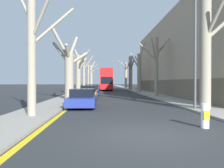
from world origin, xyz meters
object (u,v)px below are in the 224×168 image
Objects in this scene: street_tree_left_2 at (79,71)px; street_tree_right_4 at (126,74)px; street_tree_right_1 at (156,64)px; parked_car_3 at (93,89)px; street_tree_left_3 at (84,71)px; street_tree_left_5 at (91,75)px; double_decker_bus at (106,78)px; traffic_bollard at (205,116)px; lamp_post at (194,42)px; parked_car_2 at (92,91)px; street_tree_left_1 at (69,69)px; street_tree_left_4 at (89,75)px; street_tree_left_0 at (33,52)px; street_tree_right_0 at (206,47)px; street_tree_right_2 at (139,71)px; parked_car_1 at (89,93)px; street_tree_right_3 at (131,72)px; parked_car_0 at (83,98)px.

street_tree_left_2 is 0.87× the size of street_tree_right_4.
street_tree_right_1 is 1.71× the size of parked_car_3.
street_tree_left_3 is 1.01× the size of street_tree_left_5.
street_tree_left_5 reaches higher than double_decker_bus.
street_tree_left_5 is 54.88m from traffic_bollard.
parked_car_2 is at bearing 115.46° from lamp_post.
street_tree_left_1 is at bearing -105.93° from parked_car_2.
street_tree_left_2 is at bearing 90.17° from street_tree_left_1.
double_decker_bus is at bearing -51.88° from street_tree_left_4.
street_tree_left_0 is at bearing 159.52° from traffic_bollard.
street_tree_right_0 is 23.66m from street_tree_right_2.
parked_car_3 is (-7.72, 8.71, -3.22)m from street_tree_right_1.
street_tree_left_5 is 40.35m from parked_car_1.
street_tree_left_2 is 1.48× the size of parked_car_1.
parked_car_3 is (2.06, 22.99, -2.65)m from street_tree_left_0.
street_tree_right_1 is at bearing 82.30° from traffic_bollard.
street_tree_right_0 is at bearing -69.14° from parked_car_3.
street_tree_left_5 reaches higher than street_tree_left_1.
street_tree_right_1 is at bearing -89.93° from street_tree_right_3.
lamp_post reaches higher than street_tree_right_1.
street_tree_left_2 is 24.13m from traffic_bollard.
parked_car_2 is at bearing -103.97° from street_tree_right_4.
parked_car_2 is (-7.70, -20.22, -3.27)m from street_tree_right_3.
street_tree_left_5 reaches higher than parked_car_3.
double_decker_bus is at bearing 83.04° from parked_car_2.
street_tree_right_2 is at bearing 88.75° from lamp_post.
lamp_post is (4.94, -32.92, 1.77)m from double_decker_bus.
parked_car_2 is at bearing -96.96° from double_decker_bus.
street_tree_left_2 is at bearing -123.18° from parked_car_3.
street_tree_left_2 reaches higher than traffic_bollard.
lamp_post is (8.91, -37.98, 0.99)m from street_tree_left_4.
street_tree_right_0 reaches higher than double_decker_bus.
parked_car_2 is at bearing -90.00° from parked_car_3.
street_tree_left_3 is at bearing 109.78° from street_tree_right_0.
street_tree_right_3 is at bearing 62.14° from parked_car_3.
street_tree_left_4 is 43.81m from traffic_bollard.
street_tree_right_1 is at bearing -58.24° from street_tree_left_3.
parked_car_0 is 6.79m from parked_car_1.
street_tree_left_2 is at bearing 102.60° from parked_car_1.
lamp_post reaches higher than street_tree_left_2.
street_tree_left_1 is at bearing 137.61° from lamp_post.
street_tree_right_1 is 1.62× the size of parked_car_0.
street_tree_right_4 is (9.74, 38.17, 0.84)m from street_tree_left_1.
street_tree_right_1 is 11.96m from lamp_post.
street_tree_right_0 reaches higher than street_tree_left_4.
street_tree_left_4 reaches higher than parked_car_1.
street_tree_left_4 is at bearing 89.74° from street_tree_left_1.
street_tree_right_4 reaches higher than street_tree_left_0.
street_tree_right_4 is at bearing 89.83° from street_tree_right_1.
street_tree_right_3 is 27.53m from parked_car_1.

